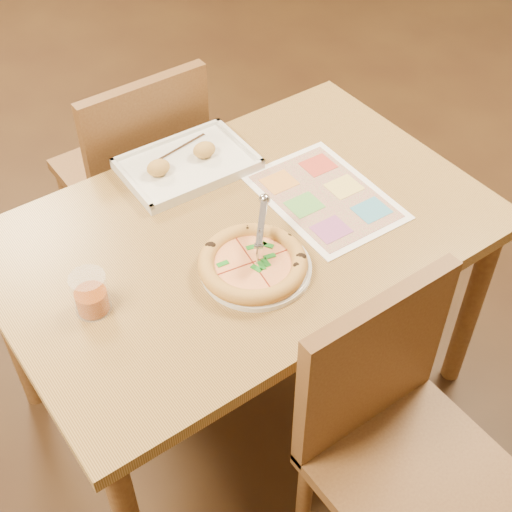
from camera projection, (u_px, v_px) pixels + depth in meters
dining_table at (244, 250)px, 1.94m from camera, size 1.30×0.85×0.72m
chair_near at (394, 420)px, 1.64m from camera, size 0.42×0.42×0.47m
chair_far at (139, 160)px, 2.33m from camera, size 0.42×0.42×0.47m
plate at (256, 268)px, 1.76m from camera, size 0.32×0.32×0.01m
pizza at (253, 263)px, 1.74m from camera, size 0.27×0.27×0.04m
pizza_cutter at (261, 231)px, 1.74m from camera, size 0.12×0.13×0.10m
appetizer_tray at (187, 165)px, 2.04m from camera, size 0.38×0.26×0.06m
glass_tumbler at (91, 296)px, 1.65m from camera, size 0.09×0.09×0.11m
menu at (324, 196)px, 1.96m from camera, size 0.31×0.42×0.00m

